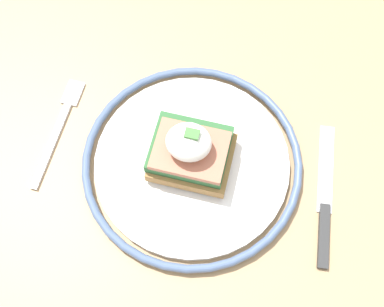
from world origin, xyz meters
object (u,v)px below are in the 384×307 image
object	(u,v)px
sandwich	(190,151)
knife	(325,205)
fork	(59,127)
plate	(192,162)

from	to	relation	value
sandwich	knife	bearing A→B (deg)	-4.74
sandwich	fork	size ratio (longest dim) A/B	0.61
fork	knife	size ratio (longest dim) A/B	0.86
sandwich	knife	xyz separation A→B (m)	(0.17, -0.01, -0.04)
plate	sandwich	xyz separation A→B (m)	(-0.00, -0.00, 0.03)
plate	fork	distance (m)	0.18
plate	knife	size ratio (longest dim) A/B	1.48
fork	knife	distance (m)	0.35
sandwich	plate	bearing A→B (deg)	3.60
fork	knife	xyz separation A→B (m)	(0.35, -0.02, 0.00)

